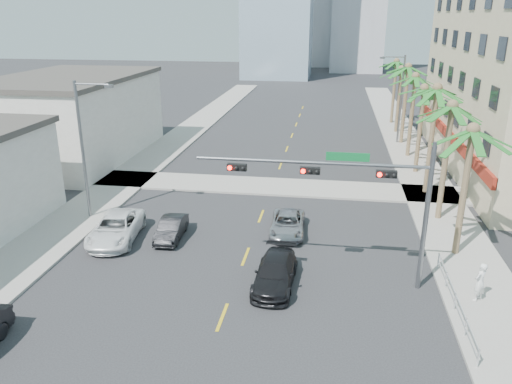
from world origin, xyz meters
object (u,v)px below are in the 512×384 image
car_lane_center (287,224)px  car_parked_far (116,228)px  pedestrian (480,282)px  car_lane_left (171,229)px  car_lane_right (275,273)px  traffic_signal_mast (358,188)px

car_lane_center → car_parked_far: bearing=-167.8°
pedestrian → car_lane_left: bearing=-60.1°
car_lane_center → car_lane_right: 6.39m
car_lane_center → car_lane_right: size_ratio=0.94×
car_lane_right → pedestrian: bearing=0.9°
car_parked_far → car_lane_left: bearing=6.3°
car_lane_left → car_lane_right: bearing=-36.8°
car_lane_center → pedestrian: (9.55, -6.53, 0.49)m
car_lane_right → pedestrian: size_ratio=2.48×
car_lane_center → car_lane_right: bearing=-92.0°
car_lane_center → car_lane_right: (0.00, -6.39, 0.07)m
car_parked_far → car_lane_left: 3.26m
traffic_signal_mast → car_lane_left: bearing=160.4°
car_lane_left → pedestrian: size_ratio=1.98×
car_parked_far → pedestrian: size_ratio=2.86×
car_lane_right → pedestrian: pedestrian is taller
pedestrian → car_parked_far: bearing=-55.5°
traffic_signal_mast → car_lane_center: bearing=124.1°
traffic_signal_mast → car_parked_far: size_ratio=2.05×
traffic_signal_mast → car_lane_center: (-3.78, 5.59, -4.45)m
car_parked_far → car_lane_left: size_ratio=1.45×
car_parked_far → car_lane_center: bearing=7.3°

